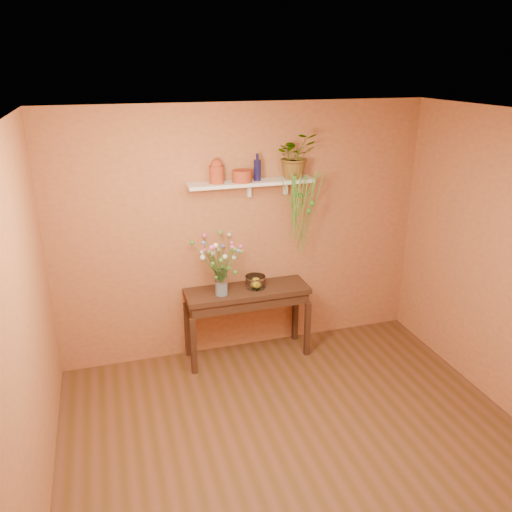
{
  "coord_description": "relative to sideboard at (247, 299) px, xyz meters",
  "views": [
    {
      "loc": [
        -1.39,
        -3.02,
        3.06
      ],
      "look_at": [
        0.0,
        1.55,
        1.25
      ],
      "focal_mm": 36.06,
      "sensor_mm": 36.0,
      "label": 1
    }
  ],
  "objects": [
    {
      "name": "bouquet",
      "position": [
        -0.31,
        -0.05,
        0.56
      ],
      "size": [
        0.54,
        0.56,
        0.51
      ],
      "color": "#386B28",
      "rests_on": "glass_vase"
    },
    {
      "name": "room",
      "position": [
        0.03,
        -1.77,
        0.67
      ],
      "size": [
        4.04,
        4.04,
        2.7
      ],
      "color": "brown",
      "rests_on": "ground"
    },
    {
      "name": "wall_shelf",
      "position": [
        0.09,
        0.11,
        1.23
      ],
      "size": [
        1.3,
        0.24,
        0.19
      ],
      "color": "white",
      "rests_on": "room"
    },
    {
      "name": "terracotta_pot",
      "position": [
        -0.02,
        0.08,
        1.31
      ],
      "size": [
        0.26,
        0.26,
        0.12
      ],
      "primitive_type": "cylinder",
      "rotation": [
        0.0,
        0.0,
        0.42
      ],
      "color": "#9C391B",
      "rests_on": "wall_shelf"
    },
    {
      "name": "blue_bottle",
      "position": [
        0.14,
        0.1,
        1.36
      ],
      "size": [
        0.07,
        0.07,
        0.27
      ],
      "color": "#131038",
      "rests_on": "wall_shelf"
    },
    {
      "name": "glass_vase",
      "position": [
        -0.29,
        -0.06,
        0.23
      ],
      "size": [
        0.13,
        0.13,
        0.27
      ],
      "color": "white",
      "rests_on": "sideboard"
    },
    {
      "name": "plant_fronds",
      "position": [
        0.58,
        -0.03,
        1.02
      ],
      "size": [
        0.53,
        0.37,
        0.9
      ],
      "color": "#387F28",
      "rests_on": "wall_shelf"
    },
    {
      "name": "carton",
      "position": [
        -0.31,
        -0.04,
        0.17
      ],
      "size": [
        0.06,
        0.04,
        0.11
      ],
      "primitive_type": "cube",
      "rotation": [
        0.0,
        0.0,
        -0.01
      ],
      "color": "#376A87",
      "rests_on": "sideboard"
    },
    {
      "name": "glass_bowl",
      "position": [
        0.1,
        0.01,
        0.18
      ],
      "size": [
        0.22,
        0.22,
        0.13
      ],
      "color": "white",
      "rests_on": "sideboard"
    },
    {
      "name": "sideboard",
      "position": [
        0.0,
        0.0,
        0.0
      ],
      "size": [
        1.32,
        0.42,
        0.8
      ],
      "color": "#3C1F16",
      "rests_on": "ground"
    },
    {
      "name": "spider_plant",
      "position": [
        0.56,
        0.13,
        1.48
      ],
      "size": [
        0.45,
        0.4,
        0.46
      ],
      "primitive_type": "imported",
      "rotation": [
        0.0,
        0.0,
        0.1
      ],
      "color": "#387F28",
      "rests_on": "wall_shelf"
    },
    {
      "name": "terracotta_jug",
      "position": [
        -0.28,
        0.1,
        1.37
      ],
      "size": [
        0.17,
        0.17,
        0.24
      ],
      "color": "#9C391B",
      "rests_on": "wall_shelf"
    },
    {
      "name": "lemon",
      "position": [
        0.1,
        0.0,
        0.16
      ],
      "size": [
        0.08,
        0.08,
        0.08
      ],
      "primitive_type": "sphere",
      "color": "yellow",
      "rests_on": "glass_bowl"
    }
  ]
}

